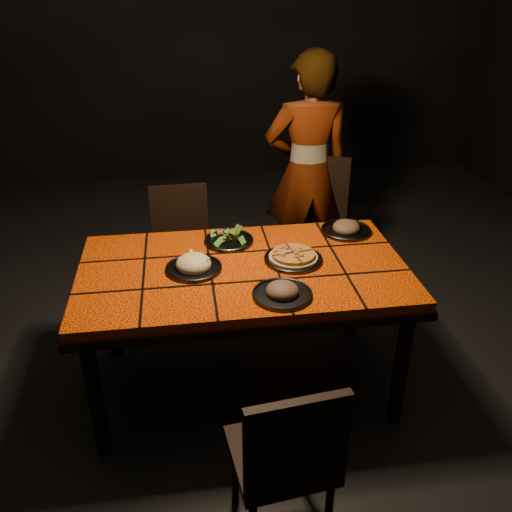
{
  "coord_description": "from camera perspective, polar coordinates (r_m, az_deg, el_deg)",
  "views": [
    {
      "loc": [
        -0.27,
        -2.31,
        2.04
      ],
      "look_at": [
        0.06,
        -0.03,
        0.82
      ],
      "focal_mm": 38.0,
      "sensor_mm": 36.0,
      "label": 1
    }
  ],
  "objects": [
    {
      "name": "diner",
      "position": [
        3.76,
        5.43,
        8.74
      ],
      "size": [
        0.59,
        0.39,
        1.62
      ],
      "primitive_type": "imported",
      "rotation": [
        0.0,
        0.0,
        3.14
      ],
      "color": "brown",
      "rests_on": "ground"
    },
    {
      "name": "dining_table",
      "position": [
        2.7,
        -1.36,
        -2.55
      ],
      "size": [
        1.62,
        0.92,
        0.75
      ],
      "color": "#F84A07",
      "rests_on": "ground"
    },
    {
      "name": "plate_salad",
      "position": [
        2.89,
        -2.88,
        1.92
      ],
      "size": [
        0.26,
        0.26,
        0.07
      ],
      "color": "#343438",
      "rests_on": "dining_table"
    },
    {
      "name": "plate_pizza",
      "position": [
        2.71,
        3.94,
        -0.15
      ],
      "size": [
        0.29,
        0.29,
        0.04
      ],
      "color": "#343438",
      "rests_on": "dining_table"
    },
    {
      "name": "chair_near",
      "position": [
        2.11,
        3.31,
        -20.33
      ],
      "size": [
        0.41,
        0.41,
        0.82
      ],
      "rotation": [
        0.0,
        0.0,
        3.26
      ],
      "color": "black",
      "rests_on": "ground"
    },
    {
      "name": "room_shell",
      "position": [
        2.39,
        -1.59,
        14.86
      ],
      "size": [
        6.04,
        7.04,
        3.08
      ],
      "color": "black",
      "rests_on": "ground"
    },
    {
      "name": "plate_mushroom_b",
      "position": [
        3.04,
        9.48,
        2.94
      ],
      "size": [
        0.28,
        0.28,
        0.09
      ],
      "color": "#343438",
      "rests_on": "dining_table"
    },
    {
      "name": "plate_mushroom_a",
      "position": [
        2.41,
        2.79,
        -3.74
      ],
      "size": [
        0.27,
        0.27,
        0.09
      ],
      "color": "#343438",
      "rests_on": "dining_table"
    },
    {
      "name": "chair_far_right",
      "position": [
        3.79,
        6.34,
        4.25
      ],
      "size": [
        0.53,
        0.53,
        0.92
      ],
      "rotation": [
        0.0,
        0.0,
        -0.34
      ],
      "color": "black",
      "rests_on": "ground"
    },
    {
      "name": "chair_far_left",
      "position": [
        3.57,
        -7.82,
        1.6
      ],
      "size": [
        0.39,
        0.39,
        0.82
      ],
      "rotation": [
        0.0,
        0.0,
        0.05
      ],
      "color": "black",
      "rests_on": "ground"
    },
    {
      "name": "plate_pasta",
      "position": [
        2.63,
        -6.58,
        -0.99
      ],
      "size": [
        0.27,
        0.27,
        0.09
      ],
      "color": "#343438",
      "rests_on": "dining_table"
    }
  ]
}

